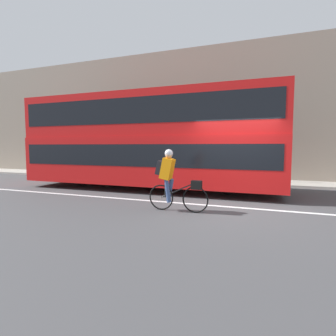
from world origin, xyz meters
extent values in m
plane|color=#424244|center=(0.00, 0.00, 0.00)|extent=(80.00, 80.00, 0.00)
cube|color=silver|center=(0.00, 0.09, 0.00)|extent=(50.00, 0.14, 0.01)
cube|color=#A8A399|center=(0.00, 5.26, 0.05)|extent=(60.00, 1.77, 0.10)
cube|color=gray|center=(0.00, 6.29, 3.35)|extent=(60.00, 0.30, 6.70)
cylinder|color=black|center=(-0.33, 2.13, 0.46)|extent=(0.91, 0.30, 0.91)
cylinder|color=black|center=(-6.48, 2.13, 0.46)|extent=(0.91, 0.30, 0.91)
cube|color=red|center=(-3.41, 2.13, 1.15)|extent=(9.93, 2.45, 1.76)
cube|color=black|center=(-3.41, 2.13, 1.36)|extent=(9.54, 2.47, 0.77)
cube|color=red|center=(-3.41, 2.13, 2.83)|extent=(9.93, 2.36, 1.60)
cube|color=black|center=(-3.41, 2.13, 2.91)|extent=(9.54, 2.38, 0.90)
torus|color=black|center=(-0.78, -0.85, 0.34)|extent=(0.67, 0.04, 0.67)
torus|color=black|center=(-1.71, -0.85, 0.34)|extent=(0.67, 0.04, 0.67)
cylinder|color=black|center=(-1.25, -0.85, 0.55)|extent=(0.94, 0.03, 0.46)
cylinder|color=black|center=(-1.60, -0.85, 0.58)|extent=(0.03, 0.03, 0.49)
cube|color=black|center=(-0.75, -0.85, 0.71)|extent=(0.26, 0.16, 0.22)
cube|color=orange|center=(-1.53, -0.85, 1.10)|extent=(0.37, 0.32, 0.58)
cube|color=black|center=(-1.73, -0.85, 1.12)|extent=(0.21, 0.26, 0.38)
cylinder|color=#384C7A|center=(-1.49, -0.76, 0.53)|extent=(0.21, 0.11, 0.61)
cylinder|color=#384C7A|center=(-1.49, -0.94, 0.53)|extent=(0.19, 0.11, 0.61)
sphere|color=tan|center=(-1.49, -0.85, 1.46)|extent=(0.19, 0.19, 0.19)
sphere|color=silver|center=(-1.49, -0.85, 1.50)|extent=(0.21, 0.21, 0.21)
cylinder|color=#262628|center=(-4.07, 5.17, 0.50)|extent=(0.44, 0.44, 0.80)
cylinder|color=#59595B|center=(0.14, 5.17, 1.40)|extent=(0.07, 0.07, 2.60)
cube|color=white|center=(0.14, 5.12, 2.47)|extent=(0.36, 0.02, 0.36)
camera|label=1|loc=(0.79, -7.21, 1.69)|focal=28.00mm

